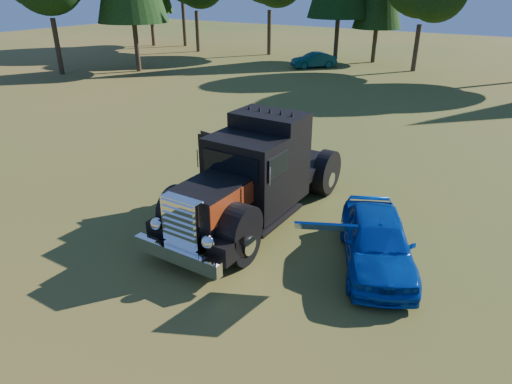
% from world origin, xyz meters
% --- Properties ---
extents(ground, '(120.00, 120.00, 0.00)m').
position_xyz_m(ground, '(0.00, 0.00, 0.00)').
color(ground, '#305418').
rests_on(ground, ground).
extents(diamond_t_truck, '(3.37, 7.16, 3.00)m').
position_xyz_m(diamond_t_truck, '(-1.33, 2.31, 1.28)').
color(diamond_t_truck, black).
rests_on(diamond_t_truck, ground).
extents(hotrod_coupe, '(3.16, 4.36, 1.89)m').
position_xyz_m(hotrod_coupe, '(2.47, 1.93, 0.68)').
color(hotrod_coupe, '#082FAE').
rests_on(hotrod_coupe, ground).
extents(spectator_near, '(0.65, 0.70, 1.60)m').
position_xyz_m(spectator_near, '(-2.72, 2.14, 0.80)').
color(spectator_near, '#1D2A45').
rests_on(spectator_near, ground).
extents(spectator_far, '(1.01, 1.10, 1.82)m').
position_xyz_m(spectator_far, '(-2.92, 3.22, 0.91)').
color(spectator_far, '#1A293C').
rests_on(spectator_far, ground).
extents(distant_teal_car, '(3.34, 3.52, 1.19)m').
position_xyz_m(distant_teal_car, '(-11.20, 26.66, 0.59)').
color(distant_teal_car, '#093137').
rests_on(distant_teal_car, ground).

